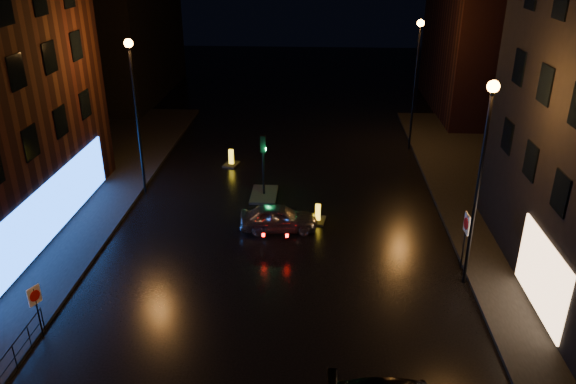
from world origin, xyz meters
name	(u,v)px	position (x,y,z in m)	size (l,w,h in m)	color
ground	(260,379)	(0.00, 0.00, 0.00)	(120.00, 120.00, 0.00)	black
building_far_left	(113,14)	(-16.00, 35.00, 7.00)	(8.00, 16.00, 14.00)	black
building_far_right	(490,34)	(15.00, 32.00, 6.00)	(8.00, 14.00, 12.00)	black
street_lamp_lfar	(134,94)	(-7.80, 14.00, 5.56)	(0.44, 0.44, 8.37)	black
street_lamp_rnear	(483,155)	(7.80, 6.00, 5.56)	(0.44, 0.44, 8.37)	black
street_lamp_rfar	(417,66)	(7.80, 22.00, 5.56)	(0.44, 0.44, 8.37)	black
traffic_signal	(264,187)	(-1.20, 14.00, 0.50)	(1.40, 2.40, 3.45)	black
silver_hatchback	(279,218)	(-0.11, 10.13, 0.63)	(1.50, 3.72, 1.27)	#9A9CA1
bollard_near	(318,218)	(1.77, 11.09, 0.20)	(0.87, 1.16, 0.93)	black
bollard_far	(231,162)	(-3.65, 18.41, 0.22)	(1.04, 1.32, 1.02)	black
road_sign_left	(35,300)	(-7.90, 1.65, 1.57)	(0.25, 0.48, 2.10)	black
road_sign_right	(466,228)	(7.90, 7.03, 1.95)	(0.11, 0.63, 2.60)	black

